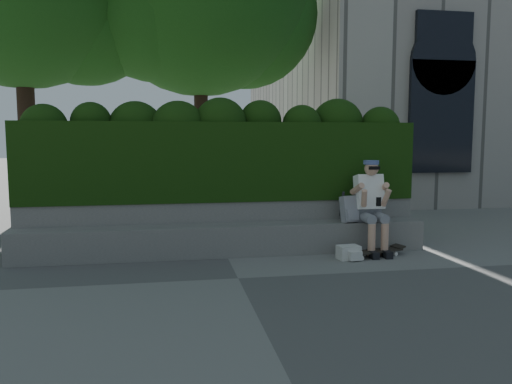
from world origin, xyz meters
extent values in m
plane|color=slate|center=(0.00, 0.00, 0.00)|extent=(80.00, 80.00, 0.00)
cube|color=gray|center=(0.00, 1.25, 0.23)|extent=(6.00, 0.45, 0.45)
cube|color=gray|center=(0.00, 1.73, 0.38)|extent=(6.00, 0.50, 0.75)
cube|color=black|center=(0.00, 1.95, 1.35)|extent=(6.00, 1.00, 1.20)
cylinder|color=black|center=(-0.03, 5.88, 1.52)|extent=(0.32, 0.32, 3.03)
cylinder|color=black|center=(-3.69, 5.24, 1.46)|extent=(0.35, 0.35, 2.92)
cube|color=gray|center=(2.15, 1.20, 0.56)|extent=(0.36, 0.26, 0.22)
cube|color=white|center=(2.15, 1.13, 0.90)|extent=(0.40, 0.32, 0.55)
sphere|color=tan|center=(2.15, 1.06, 1.26)|extent=(0.21, 0.21, 0.21)
cylinder|color=#516295|center=(2.15, 1.08, 1.35)|extent=(0.23, 0.23, 0.06)
cube|color=black|center=(2.15, 0.78, 0.80)|extent=(0.07, 0.02, 0.13)
cylinder|color=tan|center=(2.05, 0.76, 0.24)|extent=(0.11, 0.11, 0.47)
cylinder|color=tan|center=(2.25, 0.76, 0.24)|extent=(0.11, 0.11, 0.47)
cube|color=black|center=(2.05, 0.70, 0.05)|extent=(0.10, 0.26, 0.10)
cube|color=black|center=(2.25, 0.70, 0.05)|extent=(0.10, 0.26, 0.10)
cube|color=black|center=(2.10, 0.76, 0.08)|extent=(0.90, 0.45, 0.02)
cylinder|color=silver|center=(1.84, 0.59, 0.03)|extent=(0.07, 0.05, 0.06)
cylinder|color=silver|center=(1.78, 0.77, 0.03)|extent=(0.07, 0.05, 0.06)
cylinder|color=silver|center=(2.42, 0.76, 0.03)|extent=(0.07, 0.05, 0.06)
cylinder|color=silver|center=(2.37, 0.94, 0.03)|extent=(0.07, 0.05, 0.06)
cube|color=silver|center=(1.86, 1.15, 0.65)|extent=(0.29, 0.20, 0.39)
cube|color=silver|center=(1.68, 0.69, 0.10)|extent=(0.33, 0.25, 0.20)
camera|label=1|loc=(-0.83, -5.90, 1.71)|focal=35.00mm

